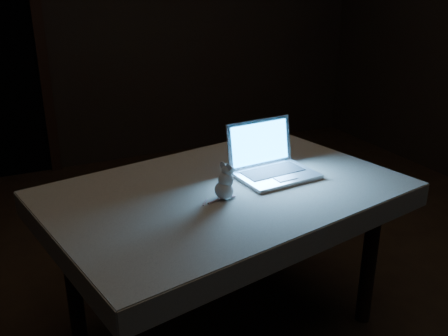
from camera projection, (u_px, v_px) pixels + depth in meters
name	position (u px, v px, depth m)	size (l,w,h in m)	color
floor	(265.00, 322.00, 2.37)	(5.00, 5.00, 0.00)	black
back_wall	(115.00, 6.00, 4.00)	(4.50, 0.04, 2.60)	black
table	(225.00, 263.00, 2.19)	(1.33, 0.85, 0.71)	black
tablecloth	(242.00, 199.00, 2.07)	(1.43, 0.95, 0.10)	#B8AC97
laptop	(277.00, 153.00, 2.12)	(0.33, 0.29, 0.22)	silver
plush_mouse	(224.00, 181.00, 1.93)	(0.11, 0.11, 0.15)	silver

